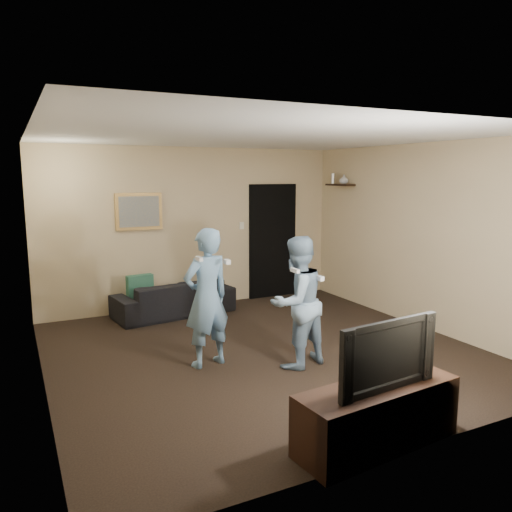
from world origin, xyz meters
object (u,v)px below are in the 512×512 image
sofa (174,298)px  tv_console (377,416)px  television (380,352)px  wii_player_left (207,298)px  wii_player_right (297,302)px

sofa → tv_console: (0.32, -4.41, -0.02)m
television → wii_player_left: bearing=99.9°
television → wii_player_right: wii_player_right is taller
sofa → tv_console: bearing=86.2°
television → sofa: bearing=88.8°
sofa → television: bearing=86.2°
sofa → wii_player_left: (-0.29, -2.19, 0.52)m
television → wii_player_right: bearing=75.1°
tv_console → wii_player_left: (-0.60, 2.22, 0.54)m
sofa → television: 4.46m
sofa → wii_player_right: bearing=95.1°
tv_console → wii_player_right: bearing=75.1°
sofa → tv_console: size_ratio=1.30×
television → tv_console: bearing=0.0°
tv_console → television: (0.00, 0.00, 0.53)m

